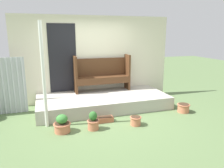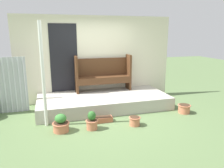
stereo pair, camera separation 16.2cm
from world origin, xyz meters
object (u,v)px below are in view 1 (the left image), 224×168
bench (102,73)px  planter_box_rect (104,119)px  support_post (44,76)px  flower_pot_far_right (183,108)px  flower_pot_left (62,124)px  flower_pot_middle (93,122)px  flower_pot_right (136,120)px

bench → planter_box_rect: 1.86m
support_post → planter_box_rect: support_post is taller
flower_pot_far_right → flower_pot_left: bearing=-175.8°
bench → support_post: bearing=-139.6°
support_post → flower_pot_middle: (0.97, -0.49, -0.99)m
planter_box_rect → flower_pot_far_right: bearing=-0.6°
flower_pot_far_right → bench: bearing=138.2°
support_post → bench: bearing=40.2°
flower_pot_left → planter_box_rect: (1.00, 0.26, -0.11)m
flower_pot_far_right → flower_pot_middle: bearing=-173.1°
flower_pot_right → flower_pot_far_right: (1.57, 0.39, 0.01)m
bench → flower_pot_far_right: size_ratio=4.92×
support_post → flower_pot_left: (0.31, -0.41, -1.00)m
flower_pot_left → flower_pot_middle: bearing=-6.7°
flower_pot_left → flower_pot_middle: 0.67m
support_post → flower_pot_left: 1.13m
flower_pot_middle → bench: bearing=69.0°
flower_pot_middle → flower_pot_right: size_ratio=1.54×
flower_pot_middle → planter_box_rect: 0.49m
support_post → bench: size_ratio=1.39×
bench → flower_pot_middle: size_ratio=4.00×
flower_pot_far_right → support_post: bearing=177.1°
flower_pot_right → planter_box_rect: bearing=148.1°
bench → flower_pot_far_right: (1.82, -1.63, -0.78)m
support_post → flower_pot_middle: 1.47m
support_post → flower_pot_middle: bearing=-26.8°
support_post → bench: 2.26m
support_post → planter_box_rect: bearing=-6.9°
support_post → flower_pot_far_right: 3.69m
flower_pot_left → flower_pot_far_right: size_ratio=1.16×
bench → flower_pot_far_right: 2.56m
flower_pot_middle → planter_box_rect: size_ratio=0.92×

